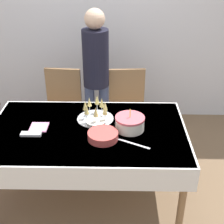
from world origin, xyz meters
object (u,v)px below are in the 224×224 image
at_px(dining_chair_far_left, 62,108).
at_px(birthday_cake, 130,123).
at_px(dining_chair_far_right, 127,108).
at_px(champagne_tray, 96,110).
at_px(person_standing, 96,69).
at_px(plate_stack_main, 103,136).
at_px(plate_stack_dessert, 96,123).

xyz_separation_m(dining_chair_far_left, birthday_cake, (0.73, -0.82, 0.30)).
height_order(dining_chair_far_right, champagne_tray, dining_chair_far_right).
relative_size(champagne_tray, person_standing, 0.21).
xyz_separation_m(champagne_tray, person_standing, (-0.04, 0.72, 0.11)).
distance_m(dining_chair_far_right, champagne_tray, 0.80).
bearing_deg(plate_stack_main, dining_chair_far_left, 117.41).
distance_m(birthday_cake, champagne_tray, 0.35).
bearing_deg(plate_stack_dessert, birthday_cake, -13.17).
height_order(dining_chair_far_left, birthday_cake, birthday_cake).
xyz_separation_m(plate_stack_main, person_standing, (-0.12, 1.04, 0.17)).
bearing_deg(dining_chair_far_left, plate_stack_main, -62.59).
xyz_separation_m(dining_chair_far_left, plate_stack_main, (0.51, -0.98, 0.28)).
xyz_separation_m(champagne_tray, plate_stack_dessert, (0.01, -0.10, -0.07)).
xyz_separation_m(dining_chair_far_right, plate_stack_main, (-0.23, -0.98, 0.28)).
height_order(dining_chair_far_left, plate_stack_dessert, dining_chair_far_left).
height_order(dining_chair_far_right, plate_stack_main, dining_chair_far_right).
height_order(birthday_cake, person_standing, person_standing).
relative_size(birthday_cake, plate_stack_main, 1.01).
xyz_separation_m(birthday_cake, champagne_tray, (-0.30, 0.17, 0.03)).
bearing_deg(birthday_cake, person_standing, 111.05).
xyz_separation_m(dining_chair_far_right, birthday_cake, (-0.01, -0.82, 0.30)).
xyz_separation_m(dining_chair_far_left, plate_stack_dessert, (0.44, -0.75, 0.27)).
relative_size(dining_chair_far_right, person_standing, 0.59).
height_order(birthday_cake, champagne_tray, birthday_cake).
bearing_deg(person_standing, dining_chair_far_right, -10.36).
bearing_deg(champagne_tray, person_standing, 93.20).
distance_m(dining_chair_far_left, plate_stack_main, 1.13).
distance_m(champagne_tray, plate_stack_main, 0.33).
height_order(dining_chair_far_right, person_standing, person_standing).
relative_size(dining_chair_far_left, birthday_cake, 3.77).
xyz_separation_m(birthday_cake, person_standing, (-0.34, 0.89, 0.14)).
bearing_deg(plate_stack_dessert, plate_stack_main, -72.16).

